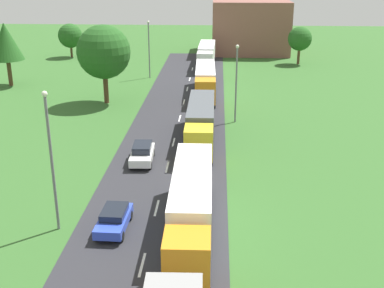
{
  "coord_description": "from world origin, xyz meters",
  "views": [
    {
      "loc": [
        4.13,
        1.15,
        16.35
      ],
      "look_at": [
        1.96,
        41.99,
        1.18
      ],
      "focal_mm": 45.94,
      "sensor_mm": 36.0,
      "label": 1
    }
  ],
  "objects": [
    {
      "name": "truck_fourth",
      "position": [
        2.54,
        63.66,
        2.08
      ],
      "size": [
        2.82,
        13.64,
        3.47
      ],
      "color": "orange",
      "rests_on": "road"
    },
    {
      "name": "road",
      "position": [
        0.0,
        24.5,
        0.03
      ],
      "size": [
        10.0,
        140.0,
        0.06
      ],
      "primitive_type": "cube",
      "color": "#2B2B30",
      "rests_on": "ground"
    },
    {
      "name": "tree_birch",
      "position": [
        -25.0,
        67.59,
        6.12
      ],
      "size": [
        4.6,
        4.6,
        8.7
      ],
      "color": "#513823",
      "rests_on": "ground"
    },
    {
      "name": "lamppost_fourth",
      "position": [
        -6.09,
        73.64,
        4.67
      ],
      "size": [
        0.36,
        0.36,
        8.39
      ],
      "color": "slate",
      "rests_on": "ground"
    },
    {
      "name": "distant_building",
      "position": [
        10.15,
        97.26,
        4.85
      ],
      "size": [
        14.21,
        13.08,
        9.7
      ],
      "primitive_type": "cube",
      "color": "brown",
      "rests_on": "ground"
    },
    {
      "name": "tree_elm",
      "position": [
        17.83,
        85.51,
        4.26
      ],
      "size": [
        4.0,
        4.0,
        6.29
      ],
      "color": "#513823",
      "rests_on": "ground"
    },
    {
      "name": "car_third",
      "position": [
        -2.39,
        28.86,
        0.8
      ],
      "size": [
        1.88,
        4.05,
        1.39
      ],
      "color": "blue",
      "rests_on": "road"
    },
    {
      "name": "lamppost_third",
      "position": [
        6.11,
        52.33,
        4.66
      ],
      "size": [
        0.36,
        0.36,
        8.37
      ],
      "color": "slate",
      "rests_on": "ground"
    },
    {
      "name": "truck_fifth",
      "position": [
        2.22,
        81.94,
        2.11
      ],
      "size": [
        2.72,
        13.09,
        3.55
      ],
      "color": "white",
      "rests_on": "road"
    },
    {
      "name": "car_fourth",
      "position": [
        -2.26,
        40.33,
        0.88
      ],
      "size": [
        2.02,
        4.47,
        1.58
      ],
      "color": "white",
      "rests_on": "road"
    },
    {
      "name": "lamppost_second",
      "position": [
        -6.06,
        28.79,
        5.11
      ],
      "size": [
        0.36,
        0.36,
        9.25
      ],
      "color": "slate",
      "rests_on": "ground"
    },
    {
      "name": "truck_second",
      "position": [
        2.64,
        28.64,
        2.17
      ],
      "size": [
        2.66,
        13.58,
        3.7
      ],
      "color": "orange",
      "rests_on": "road"
    },
    {
      "name": "tree_pine",
      "position": [
        -22.67,
        89.83,
        3.87
      ],
      "size": [
        4.32,
        4.32,
        6.04
      ],
      "color": "#513823",
      "rests_on": "ground"
    },
    {
      "name": "truck_third",
      "position": [
        2.59,
        45.9,
        2.08
      ],
      "size": [
        2.54,
        13.17,
        3.51
      ],
      "color": "yellow",
      "rests_on": "road"
    },
    {
      "name": "tree_maple",
      "position": [
        -9.54,
        59.28,
        6.28
      ],
      "size": [
        6.45,
        6.45,
        9.52
      ],
      "color": "#513823",
      "rests_on": "ground"
    }
  ]
}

